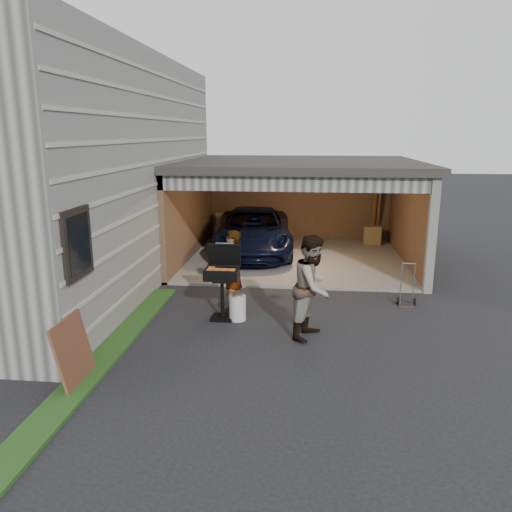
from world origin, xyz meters
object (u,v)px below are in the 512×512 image
Objects in this scene: hand_truck at (407,297)px; woman at (232,270)px; plywood_panel at (73,352)px; man at (313,287)px; bbq_grill at (222,276)px; minivan at (254,233)px; propane_tank at (238,308)px.

woman is at bearing -166.13° from hand_truck.
woman is at bearing 62.23° from plywood_panel.
man is 1.85× the size of plywood_panel.
woman is at bearing 75.01° from man.
bbq_grill reaches higher than hand_truck.
plywood_panel is at bearing 144.61° from man.
man reaches higher than hand_truck.
woman reaches higher than minivan.
man is (1.69, -1.32, 0.10)m from woman.
man is at bearing -24.46° from propane_tank.
propane_tank is (0.29, -5.54, -0.42)m from minivan.
propane_tank is at bearing 21.41° from woman.
man is 1.77m from propane_tank.
minivan is 4.90m from woman.
woman is 0.90m from propane_tank.
bbq_grill is at bearing 59.14° from plywood_panel.
man is 1.28× the size of bbq_grill.
plywood_panel is (-1.74, -2.91, -0.38)m from bbq_grill.
woman reaches higher than propane_tank.
hand_truck is at bearing -53.58° from minivan.
minivan is 3.25× the size of bbq_grill.
minivan reaches higher than hand_truck.
plywood_panel is at bearing -24.57° from woman.
bbq_grill reaches higher than plywood_panel.
plywood_panel is at bearing -120.86° from bbq_grill.
woman is 3.86m from hand_truck.
plywood_panel is at bearing -107.24° from minivan.
bbq_grill is at bearing 168.89° from propane_tank.
hand_truck is at bearing 17.20° from bbq_grill.
minivan is at bearing 38.81° from man.
man is at bearing -22.29° from bbq_grill.
man is at bearing 55.29° from woman.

